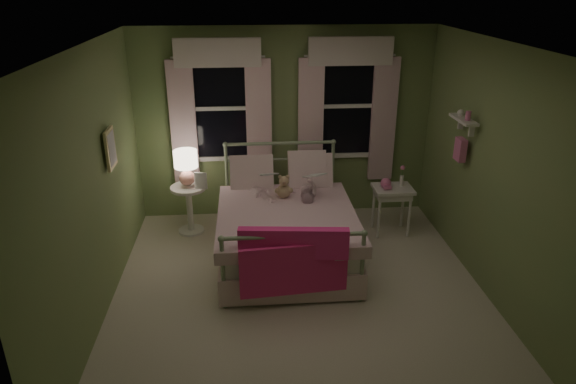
{
  "coord_description": "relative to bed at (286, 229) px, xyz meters",
  "views": [
    {
      "loc": [
        -0.52,
        -4.67,
        3.17
      ],
      "look_at": [
        -0.09,
        0.45,
        1.0
      ],
      "focal_mm": 32.0,
      "sensor_mm": 36.0,
      "label": 1
    }
  ],
  "objects": [
    {
      "name": "nightstand_left",
      "position": [
        -1.22,
        0.78,
        0.04
      ],
      "size": [
        0.46,
        0.46,
        0.65
      ],
      "color": "white",
      "rests_on": "ground"
    },
    {
      "name": "window_left",
      "position": [
        -0.77,
        1.24,
        1.25
      ],
      "size": [
        1.34,
        0.13,
        1.96
      ],
      "color": "black",
      "rests_on": "room_shell"
    },
    {
      "name": "teddy_bear",
      "position": [
        -0.01,
        0.27,
        0.42
      ],
      "size": [
        0.23,
        0.18,
        0.3
      ],
      "color": "tan",
      "rests_on": "bed"
    },
    {
      "name": "book_right",
      "position": [
        0.27,
        0.18,
        0.54
      ],
      "size": [
        0.23,
        0.19,
        0.26
      ],
      "primitive_type": "imported",
      "rotation": [
        1.22,
        0.0,
        0.47
      ],
      "color": "beige",
      "rests_on": "child_right"
    },
    {
      "name": "bed",
      "position": [
        0.0,
        0.0,
        0.0
      ],
      "size": [
        1.58,
        2.04,
        1.18
      ],
      "color": "white",
      "rests_on": "ground"
    },
    {
      "name": "bud_vase",
      "position": [
        1.55,
        0.58,
        0.41
      ],
      "size": [
        0.06,
        0.06,
        0.28
      ],
      "color": "white",
      "rests_on": "nightstand_right"
    },
    {
      "name": "window_right",
      "position": [
        0.93,
        1.24,
        1.25
      ],
      "size": [
        1.34,
        0.13,
        1.96
      ],
      "color": "black",
      "rests_on": "room_shell"
    },
    {
      "name": "pink_throw",
      "position": [
        -0.01,
        -1.02,
        0.23
      ],
      "size": [
        1.1,
        0.24,
        0.71
      ],
      "color": "#F6308B",
      "rests_on": "bed"
    },
    {
      "name": "framed_picture",
      "position": [
        -1.86,
        -0.19,
        1.12
      ],
      "size": [
        0.03,
        0.32,
        0.42
      ],
      "color": "beige",
      "rests_on": "room_shell"
    },
    {
      "name": "nightstand_right",
      "position": [
        1.43,
        0.53,
        0.17
      ],
      "size": [
        0.5,
        0.4,
        0.64
      ],
      "color": "white",
      "rests_on": "ground"
    },
    {
      "name": "pink_toy",
      "position": [
        1.33,
        0.52,
        0.33
      ],
      "size": [
        0.14,
        0.18,
        0.14
      ],
      "color": "pink",
      "rests_on": "nightstand_right"
    },
    {
      "name": "child_left",
      "position": [
        -0.29,
        0.43,
        0.54
      ],
      "size": [
        0.3,
        0.25,
        0.69
      ],
      "primitive_type": "imported",
      "rotation": [
        0.0,
        0.0,
        3.56
      ],
      "color": "#F7D1DD",
      "rests_on": "bed"
    },
    {
      "name": "book_nightstand",
      "position": [
        -1.12,
        0.7,
        0.28
      ],
      "size": [
        0.21,
        0.25,
        0.02
      ],
      "primitive_type": "imported",
      "rotation": [
        0.0,
        0.0,
        -0.21
      ],
      "color": "beige",
      "rests_on": "nightstand_left"
    },
    {
      "name": "book_left",
      "position": [
        -0.29,
        0.18,
        0.59
      ],
      "size": [
        0.21,
        0.14,
        0.26
      ],
      "primitive_type": "imported",
      "rotation": [
        1.22,
        0.0,
        0.13
      ],
      "color": "beige",
      "rests_on": "child_left"
    },
    {
      "name": "child_right",
      "position": [
        0.27,
        0.43,
        0.57
      ],
      "size": [
        0.39,
        0.31,
        0.74
      ],
      "primitive_type": "imported",
      "rotation": [
        0.0,
        0.0,
        3.05
      ],
      "color": "#F7D1DD",
      "rests_on": "bed"
    },
    {
      "name": "wall_shelf",
      "position": [
        1.98,
        -0.09,
        1.15
      ],
      "size": [
        0.15,
        0.5,
        0.6
      ],
      "color": "white",
      "rests_on": "room_shell"
    },
    {
      "name": "table_lamp",
      "position": [
        -1.22,
        0.78,
        0.58
      ],
      "size": [
        0.3,
        0.3,
        0.47
      ],
      "color": "#F7A292",
      "rests_on": "nightstand_left"
    },
    {
      "name": "room_shell",
      "position": [
        0.08,
        -0.79,
        0.92
      ],
      "size": [
        4.2,
        4.2,
        4.2
      ],
      "color": "silver",
      "rests_on": "ground"
    }
  ]
}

